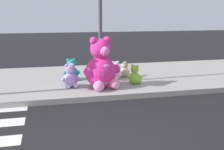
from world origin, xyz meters
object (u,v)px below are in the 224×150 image
plush_white (115,72)px  plush_brown (98,70)px  sign_pole (100,26)px  plush_tan (124,71)px  plush_teal (72,71)px  plush_pink_large (101,68)px  plush_lavender (70,78)px  plush_lime (135,76)px

plush_white → plush_brown: bearing=147.6°
sign_pole → plush_tan: sign_pole is taller
plush_white → plush_teal: plush_teal is taller
sign_pole → plush_white: bearing=31.9°
plush_teal → sign_pole: bearing=-33.1°
plush_pink_large → plush_white: (0.63, 0.92, -0.34)m
plush_tan → plush_white: plush_white is taller
plush_lavender → plush_brown: plush_lavender is taller
plush_brown → plush_teal: plush_teal is taller
plush_white → plush_lime: bearing=-59.3°
plush_white → plush_teal: size_ratio=0.87×
plush_tan → plush_brown: bearing=175.6°
plush_white → plush_teal: 1.39m
plush_lavender → plush_lime: bearing=-1.5°
plush_pink_large → plush_tan: 1.59m
plush_pink_large → plush_brown: plush_pink_large is taller
sign_pole → plush_lime: size_ratio=5.40×
sign_pole → plush_tan: bearing=32.5°
plush_lavender → plush_tan: 2.08m
sign_pole → plush_lime: (0.97, -0.39, -1.46)m
plush_tan → plush_teal: size_ratio=0.76×
plush_tan → plush_teal: plush_teal is taller
plush_brown → plush_white: bearing=-32.4°
plush_white → plush_pink_large: bearing=-124.2°
plush_brown → plush_white: (0.50, -0.32, -0.03)m
plush_brown → plush_teal: bearing=-173.3°
sign_pole → plush_white: 1.59m
plush_pink_large → plush_tan: size_ratio=2.78×
plush_white → plush_teal: (-1.37, 0.21, 0.04)m
plush_pink_large → sign_pole: bearing=81.0°
sign_pole → plush_lavender: 1.75m
sign_pole → plush_lavender: size_ratio=4.70×
plush_lime → sign_pole: bearing=157.9°
plush_lavender → plush_tan: size_ratio=1.31×
plush_lavender → sign_pole: bearing=19.7°
plush_lime → plush_teal: size_ratio=0.86×
plush_brown → plush_pink_large: bearing=-96.0°
plush_white → plush_lime: 0.84m
plush_tan → plush_lime: bearing=-86.9°
plush_pink_large → plush_teal: 1.39m
plush_lavender → plush_lime: size_ratio=1.15×
plush_lavender → plush_teal: bearing=82.6°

